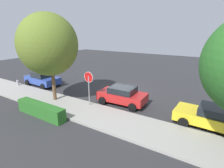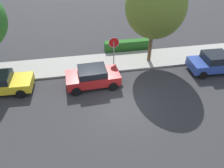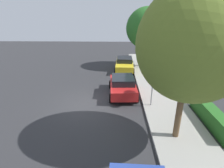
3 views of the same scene
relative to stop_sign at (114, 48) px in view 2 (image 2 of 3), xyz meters
The scene contains 8 objects.
ground_plane 4.90m from the stop_sign, 92.69° to the right, with size 60.00×60.00×0.00m, color #2D2D30.
sidewalk_curb 2.11m from the stop_sign, 102.10° to the left, with size 32.00×2.97×0.14m, color #9E9B93.
stop_sign is the anchor object (origin of this frame).
parked_car_red 2.89m from the stop_sign, 135.64° to the right, with size 3.89×2.21×1.43m.
parked_car_blue 8.08m from the stop_sign, 11.95° to the right, with size 4.06×2.22×1.54m.
street_tree_near_corner 4.32m from the stop_sign, 12.42° to the left, with size 4.57×4.57×7.06m.
fire_hydrant 9.91m from the stop_sign, ahead, with size 0.30×0.22×0.72m.
front_yard_hedge 3.84m from the stop_sign, 59.13° to the left, with size 4.20×0.69×0.92m.
Camera 2 is at (-2.57, -10.29, 9.76)m, focal length 35.00 mm.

